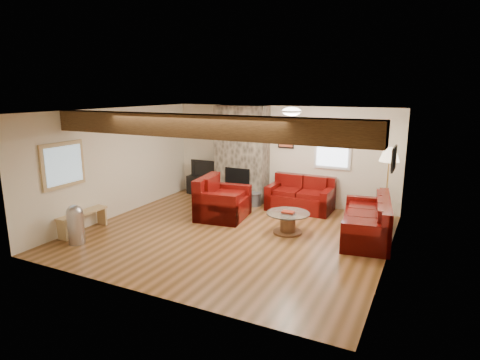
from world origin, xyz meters
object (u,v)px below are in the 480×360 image
at_px(television, 205,168).
at_px(armchair_red, 223,198).
at_px(loveseat, 300,194).
at_px(floor_lamp, 389,159).
at_px(sofa_three, 366,218).
at_px(tv_cabinet, 206,185).
at_px(coffee_table, 288,223).

bearing_deg(television, armchair_red, -48.59).
distance_m(loveseat, floor_lamp, 2.24).
bearing_deg(loveseat, armchair_red, -135.85).
distance_m(loveseat, television, 2.90).
xyz_separation_m(sofa_three, armchair_red, (-3.16, -0.16, 0.07)).
xyz_separation_m(tv_cabinet, television, (0.00, 0.00, 0.49)).
bearing_deg(tv_cabinet, floor_lamp, -4.17).
relative_size(armchair_red, tv_cabinet, 1.13).
xyz_separation_m(sofa_three, floor_lamp, (0.23, 1.14, 1.04)).
relative_size(armchair_red, television, 1.44).
bearing_deg(tv_cabinet, loveseat, -5.97).
height_order(loveseat, television, television).
bearing_deg(television, loveseat, -5.97).
bearing_deg(coffee_table, sofa_three, 17.60).
xyz_separation_m(loveseat, coffee_table, (0.28, -1.66, -0.19)).
relative_size(coffee_table, television, 1.10).
bearing_deg(floor_lamp, tv_cabinet, 175.83).
relative_size(loveseat, armchair_red, 1.32).
relative_size(sofa_three, coffee_table, 2.33).
distance_m(sofa_three, television, 4.87).
bearing_deg(floor_lamp, sofa_three, -101.43).
bearing_deg(loveseat, floor_lamp, -1.26).
height_order(sofa_three, coffee_table, sofa_three).
bearing_deg(sofa_three, loveseat, -132.94).
relative_size(sofa_three, loveseat, 1.35).
bearing_deg(loveseat, coffee_table, -80.21).
bearing_deg(television, coffee_table, -31.98).
relative_size(armchair_red, coffee_table, 1.31).
xyz_separation_m(sofa_three, television, (-4.62, 1.50, 0.35)).
bearing_deg(tv_cabinet, sofa_three, -17.93).
distance_m(sofa_three, coffee_table, 1.56).
xyz_separation_m(loveseat, floor_lamp, (1.99, -0.05, 1.03)).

